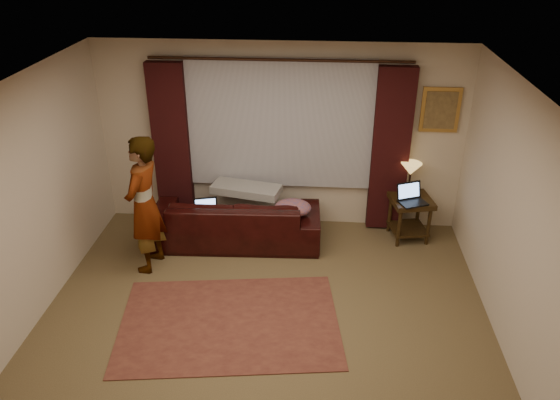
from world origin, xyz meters
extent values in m
cube|color=brown|center=(0.00, 0.00, -0.01)|extent=(5.00, 5.00, 0.01)
cube|color=silver|center=(0.00, 0.00, 2.60)|extent=(5.00, 5.00, 0.02)
cube|color=beige|center=(0.00, 2.50, 1.30)|extent=(5.00, 0.02, 2.60)
cube|color=beige|center=(-2.50, 0.00, 1.30)|extent=(0.02, 5.00, 2.60)
cube|color=beige|center=(2.50, 0.00, 1.30)|extent=(0.02, 5.00, 2.60)
cube|color=#A3A2AB|center=(0.00, 2.44, 1.50)|extent=(2.50, 0.05, 1.80)
cube|color=black|center=(-1.50, 2.39, 1.18)|extent=(0.50, 0.14, 2.30)
cube|color=black|center=(1.50, 2.39, 1.18)|extent=(0.50, 0.14, 2.30)
cylinder|color=black|center=(0.00, 2.39, 2.38)|extent=(0.04, 0.04, 3.40)
cube|color=#B08038|center=(2.10, 2.47, 1.75)|extent=(0.50, 0.04, 0.60)
imported|color=black|center=(-0.55, 1.87, 0.46)|extent=(2.30, 1.07, 0.92)
cube|color=gray|center=(-0.43, 2.10, 0.93)|extent=(0.99, 0.56, 0.11)
ellipsoid|color=#824F5F|center=(0.22, 1.82, 0.56)|extent=(0.55, 0.47, 0.21)
cube|color=brown|center=(-0.38, 0.14, 0.01)|extent=(2.58, 1.89, 0.01)
cube|color=black|center=(1.81, 2.13, 0.31)|extent=(0.63, 0.63, 0.61)
imported|color=gray|center=(-1.55, 1.17, 0.88)|extent=(0.59, 0.59, 1.76)
camera|label=1|loc=(0.55, -4.52, 3.98)|focal=35.00mm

